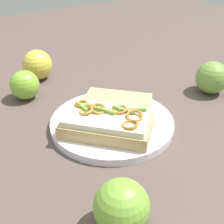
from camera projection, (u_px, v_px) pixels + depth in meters
ground_plane at (112, 126)px, 0.68m from camera, size 2.00×2.00×0.00m
plate at (112, 123)px, 0.68m from camera, size 0.26×0.26×0.02m
sandwich at (107, 123)px, 0.63m from camera, size 0.20×0.20×0.05m
bread_slice_side at (117, 105)px, 0.70m from camera, size 0.17×0.17×0.02m
apple_0 at (25, 85)px, 0.77m from camera, size 0.07×0.07×0.07m
apple_1 at (212, 78)px, 0.80m from camera, size 0.09×0.09×0.08m
apple_2 at (121, 207)px, 0.44m from camera, size 0.11×0.11×0.08m
apple_3 at (37, 65)px, 0.86m from camera, size 0.10×0.10×0.08m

